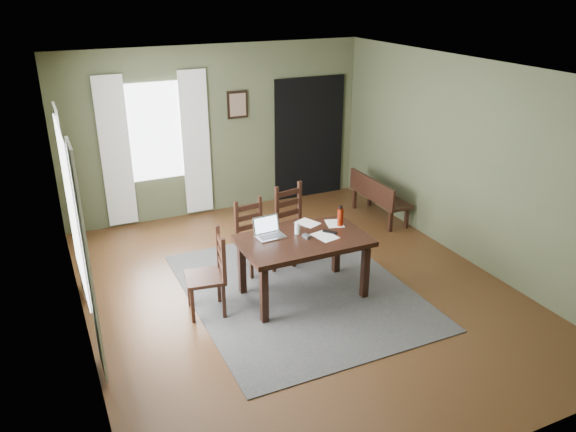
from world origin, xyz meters
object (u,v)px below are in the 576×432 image
dining_table (303,245)px  water_bottle (340,217)px  chair_back_left (254,237)px  chair_end (210,275)px  chair_back_right (295,224)px  laptop (268,231)px  bench (377,194)px

dining_table → water_bottle: 0.64m
chair_back_left → water_bottle: water_bottle is taller
chair_end → chair_back_right: bearing=129.2°
chair_end → laptop: size_ratio=2.87×
chair_end → water_bottle: (1.72, 0.03, 0.40)m
bench → water_bottle: (-1.57, -1.51, 0.48)m
chair_end → bench: size_ratio=0.81×
water_bottle → laptop: bearing=173.6°
chair_back_left → bench: bearing=9.9°
laptop → chair_back_right: bearing=43.2°
dining_table → laptop: 0.45m
chair_end → water_bottle: bearing=100.2°
chair_back_right → water_bottle: bearing=-85.1°
chair_back_right → laptop: bearing=-144.4°
chair_end → chair_back_right: size_ratio=0.97×
chair_back_left → chair_end: bearing=-145.8°
chair_end → chair_back_left: size_ratio=1.05×
chair_back_left → laptop: size_ratio=2.74×
dining_table → chair_back_right: size_ratio=1.48×
chair_back_left → laptop: laptop is taller
chair_back_right → laptop: size_ratio=2.96×
laptop → water_bottle: water_bottle is taller
bench → laptop: 2.89m
dining_table → chair_back_left: 0.95m
laptop → dining_table: bearing=-38.6°
bench → laptop: (-2.49, -1.41, 0.41)m
bench → chair_back_right: bearing=110.8°
chair_back_left → chair_back_right: 0.64m
dining_table → laptop: laptop is taller
chair_end → bench: 3.63m
water_bottle → bench: bearing=44.0°
chair_end → bench: bearing=124.3°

